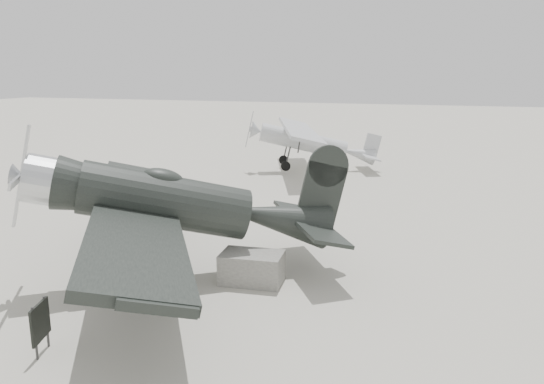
# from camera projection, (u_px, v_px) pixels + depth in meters

# --- Properties ---
(ground) EXTENTS (160.00, 160.00, 0.00)m
(ground) POSITION_uv_depth(u_px,v_px,m) (203.00, 251.00, 17.55)
(ground) COLOR #A8A395
(ground) RESTS_ON ground
(lowwing_monoplane) EXTENTS (10.14, 11.81, 4.09)m
(lowwing_monoplane) POSITION_uv_depth(u_px,v_px,m) (181.00, 205.00, 14.85)
(lowwing_monoplane) COLOR black
(lowwing_monoplane) RESTS_ON ground
(highwing_monoplane) EXTENTS (7.80, 10.77, 3.09)m
(highwing_monoplane) POSITION_uv_depth(u_px,v_px,m) (309.00, 138.00, 31.02)
(highwing_monoplane) COLOR #A8ABAD
(highwing_monoplane) RESTS_ON ground
(equipment_block) EXTENTS (1.81, 1.22, 0.86)m
(equipment_block) POSITION_uv_depth(u_px,v_px,m) (252.00, 268.00, 14.86)
(equipment_block) COLOR slate
(equipment_block) RESTS_ON ground
(sign_board) EXTENTS (0.28, 0.78, 1.16)m
(sign_board) POSITION_uv_depth(u_px,v_px,m) (40.00, 323.00, 11.07)
(sign_board) COLOR #333333
(sign_board) RESTS_ON ground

